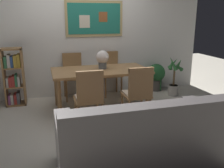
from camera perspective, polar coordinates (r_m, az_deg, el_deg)
name	(u,v)px	position (r m, az deg, el deg)	size (l,w,h in m)	color
ground_plane	(100,119)	(4.06, -2.75, -8.18)	(12.00, 12.00, 0.00)	beige
wall_back_with_painting	(83,32)	(5.17, -6.72, 11.81)	(5.20, 0.14, 2.60)	silver
dining_table	(100,74)	(4.34, -2.70, 2.28)	(1.68, 0.89, 0.72)	#9E7042
dining_chair_far_left	(73,72)	(5.03, -9.05, 2.77)	(0.40, 0.41, 0.91)	#9E7042
dining_chair_far_right	(110,70)	(5.19, -0.39, 3.37)	(0.40, 0.41, 0.91)	#9E7042
dining_chair_near_left	(89,95)	(3.54, -5.35, -2.52)	(0.40, 0.41, 0.91)	#9E7042
dining_chair_near_right	(138,90)	(3.75, 6.07, -1.49)	(0.40, 0.41, 0.91)	#9E7042
leather_couch	(142,143)	(2.74, 7.09, -13.37)	(1.80, 0.84, 0.84)	#514C4C
bookshelf	(14,77)	(4.90, -21.85, 1.48)	(0.36, 0.28, 1.08)	#9E7042
potted_ivy	(156,75)	(5.60, 10.22, 1.96)	(0.39, 0.39, 0.60)	#4C4742
potted_palm	(174,79)	(5.31, 14.18, 1.16)	(0.31, 0.33, 0.84)	#B2ADA3
flower_vase	(103,58)	(4.37, -2.20, 5.99)	(0.24, 0.23, 0.32)	slate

